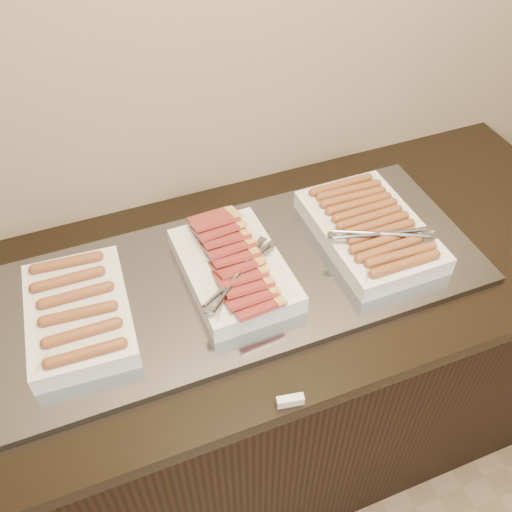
{
  "coord_description": "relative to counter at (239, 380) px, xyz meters",
  "views": [
    {
      "loc": [
        -0.3,
        1.23,
        1.96
      ],
      "look_at": [
        0.06,
        2.13,
        0.97
      ],
      "focal_mm": 40.0,
      "sensor_mm": 36.0,
      "label": 1
    }
  ],
  "objects": [
    {
      "name": "dish_center",
      "position": [
        -0.0,
        -0.0,
        0.5
      ],
      "size": [
        0.25,
        0.37,
        0.1
      ],
      "rotation": [
        0.0,
        0.0,
        0.03
      ],
      "color": "silver",
      "rests_on": "warming_tray"
    },
    {
      "name": "label_holder",
      "position": [
        -0.01,
        -0.36,
        0.46
      ],
      "size": [
        0.06,
        0.03,
        0.02
      ],
      "primitive_type": "cube",
      "rotation": [
        0.0,
        0.0,
        -0.18
      ],
      "color": "silver",
      "rests_on": "counter"
    },
    {
      "name": "dish_right",
      "position": [
        0.37,
        -0.0,
        0.5
      ],
      "size": [
        0.27,
        0.39,
        0.08
      ],
      "rotation": [
        0.0,
        0.0,
        0.01
      ],
      "color": "silver",
      "rests_on": "warming_tray"
    },
    {
      "name": "warming_tray",
      "position": [
        0.02,
        0.0,
        0.46
      ],
      "size": [
        1.2,
        0.5,
        0.02
      ],
      "primitive_type": "cube",
      "color": "gray",
      "rests_on": "counter"
    },
    {
      "name": "dish_left",
      "position": [
        -0.37,
        0.0,
        0.5
      ],
      "size": [
        0.24,
        0.35,
        0.07
      ],
      "rotation": [
        0.0,
        0.0,
        -0.06
      ],
      "color": "silver",
      "rests_on": "warming_tray"
    },
    {
      "name": "counter",
      "position": [
        0.0,
        0.0,
        0.0
      ],
      "size": [
        2.06,
        0.76,
        0.9
      ],
      "color": "black",
      "rests_on": "ground"
    }
  ]
}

